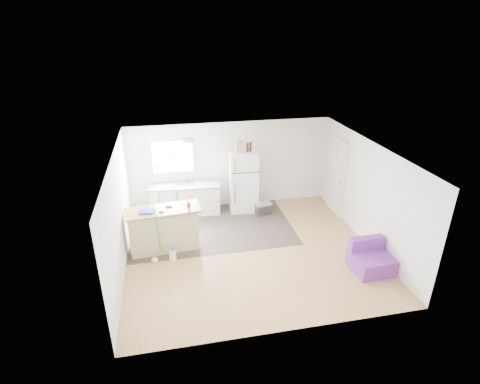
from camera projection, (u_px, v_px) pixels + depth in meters
name	position (u px, v px, depth m)	size (l,w,h in m)	color
room	(251.00, 204.00, 8.07)	(5.51, 5.01, 2.41)	olive
vinyl_zone	(212.00, 227.00, 9.55)	(4.05, 2.50, 0.00)	#352C28
window	(173.00, 157.00, 9.86)	(1.18, 0.06, 0.98)	white
interior_door	(337.00, 176.00, 10.03)	(0.11, 0.92, 2.10)	white
ceiling_fixture	(188.00, 140.00, 8.44)	(0.30, 0.30, 0.07)	white
kitchen_cabinets	(185.00, 199.00, 10.12)	(1.92, 0.73, 1.11)	white
peninsula	(164.00, 229.00, 8.46)	(1.70, 0.78, 1.02)	tan
refrigerator	(243.00, 181.00, 10.17)	(0.79, 0.75, 1.69)	white
cooler	(263.00, 208.00, 10.20)	(0.48, 0.37, 0.32)	#2A2B2D
purple_seat	(370.00, 260.00, 7.85)	(0.81, 0.76, 0.64)	#6C2E98
cleaner_jug	(173.00, 256.00, 8.16)	(0.14, 0.11, 0.30)	white
mop	(156.00, 253.00, 8.09)	(0.24, 0.37, 1.32)	green
red_cup	(189.00, 204.00, 8.34)	(0.08, 0.08, 0.12)	red
blue_tray	(147.00, 212.00, 8.11)	(0.30, 0.22, 0.04)	#1428C4
tool_a	(169.00, 206.00, 8.35)	(0.14, 0.05, 0.03)	black
tool_b	(161.00, 212.00, 8.11)	(0.10, 0.04, 0.03)	black
cardboard_box	(239.00, 147.00, 9.67)	(0.20, 0.10, 0.30)	tan
bottle_left	(247.00, 148.00, 9.70)	(0.07, 0.07, 0.25)	#3A140A
bottle_right	(251.00, 147.00, 9.78)	(0.07, 0.07, 0.25)	#3A140A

